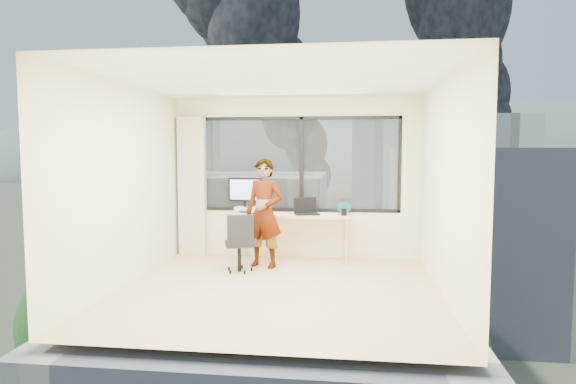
% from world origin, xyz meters
% --- Properties ---
extents(floor, '(4.00, 4.00, 0.01)m').
position_xyz_m(floor, '(0.00, 0.00, 0.00)').
color(floor, beige).
rests_on(floor, ground).
extents(ceiling, '(4.00, 4.00, 0.01)m').
position_xyz_m(ceiling, '(0.00, 0.00, 2.60)').
color(ceiling, white).
rests_on(ceiling, ground).
extents(wall_front, '(4.00, 0.01, 2.60)m').
position_xyz_m(wall_front, '(0.00, -2.00, 1.30)').
color(wall_front, beige).
rests_on(wall_front, ground).
extents(wall_left, '(0.01, 4.00, 2.60)m').
position_xyz_m(wall_left, '(-2.00, 0.00, 1.30)').
color(wall_left, beige).
rests_on(wall_left, ground).
extents(wall_right, '(0.01, 4.00, 2.60)m').
position_xyz_m(wall_right, '(2.00, 0.00, 1.30)').
color(wall_right, beige).
rests_on(wall_right, ground).
extents(window_wall, '(3.30, 0.16, 1.55)m').
position_xyz_m(window_wall, '(0.05, 2.00, 1.52)').
color(window_wall, black).
rests_on(window_wall, ground).
extents(curtain, '(0.45, 0.14, 2.30)m').
position_xyz_m(curtain, '(-1.72, 1.88, 1.15)').
color(curtain, beige).
rests_on(curtain, floor).
extents(desk, '(1.80, 0.60, 0.75)m').
position_xyz_m(desk, '(0.00, 1.66, 0.38)').
color(desk, '#CAB187').
rests_on(desk, floor).
extents(chair, '(0.56, 0.56, 0.87)m').
position_xyz_m(chair, '(-0.69, 0.83, 0.43)').
color(chair, black).
rests_on(chair, floor).
extents(person, '(0.68, 0.55, 1.63)m').
position_xyz_m(person, '(-0.38, 1.18, 0.81)').
color(person, '#2D2D33').
rests_on(person, floor).
extents(monitor, '(0.58, 0.20, 0.57)m').
position_xyz_m(monitor, '(-0.80, 1.79, 1.03)').
color(monitor, black).
rests_on(monitor, desk).
extents(game_console, '(0.35, 0.30, 0.08)m').
position_xyz_m(game_console, '(-0.80, 1.88, 0.79)').
color(game_console, white).
rests_on(game_console, desk).
extents(laptop, '(0.47, 0.48, 0.24)m').
position_xyz_m(laptop, '(0.22, 1.59, 0.87)').
color(laptop, black).
rests_on(laptop, desk).
extents(cellphone, '(0.12, 0.06, 0.01)m').
position_xyz_m(cellphone, '(-0.66, 1.59, 0.76)').
color(cellphone, black).
rests_on(cellphone, desk).
extents(pen_cup, '(0.09, 0.09, 0.11)m').
position_xyz_m(pen_cup, '(0.80, 1.56, 0.81)').
color(pen_cup, black).
rests_on(pen_cup, desk).
extents(handbag, '(0.26, 0.15, 0.19)m').
position_xyz_m(handbag, '(0.80, 1.85, 0.84)').
color(handbag, '#0D4E4A').
rests_on(handbag, desk).
extents(exterior_ground, '(400.00, 400.00, 0.04)m').
position_xyz_m(exterior_ground, '(0.00, 120.00, -14.00)').
color(exterior_ground, '#515B3D').
rests_on(exterior_ground, ground).
extents(near_bldg_a, '(16.00, 12.00, 14.00)m').
position_xyz_m(near_bldg_a, '(-9.00, 30.00, -7.00)').
color(near_bldg_a, beige).
rests_on(near_bldg_a, exterior_ground).
extents(near_bldg_b, '(14.00, 13.00, 16.00)m').
position_xyz_m(near_bldg_b, '(12.00, 38.00, -6.00)').
color(near_bldg_b, white).
rests_on(near_bldg_b, exterior_ground).
extents(far_tower_a, '(14.00, 14.00, 28.00)m').
position_xyz_m(far_tower_a, '(-35.00, 95.00, 0.00)').
color(far_tower_a, silver).
rests_on(far_tower_a, exterior_ground).
extents(far_tower_b, '(13.00, 13.00, 30.00)m').
position_xyz_m(far_tower_b, '(8.00, 120.00, 1.00)').
color(far_tower_b, silver).
rests_on(far_tower_b, exterior_ground).
extents(far_tower_c, '(15.00, 15.00, 26.00)m').
position_xyz_m(far_tower_c, '(45.00, 140.00, -1.00)').
color(far_tower_c, silver).
rests_on(far_tower_c, exterior_ground).
extents(far_tower_d, '(16.00, 14.00, 22.00)m').
position_xyz_m(far_tower_d, '(-60.00, 150.00, -3.00)').
color(far_tower_d, silver).
rests_on(far_tower_d, exterior_ground).
extents(hill_a, '(288.00, 216.00, 90.00)m').
position_xyz_m(hill_a, '(-120.00, 320.00, -14.00)').
color(hill_a, slate).
rests_on(hill_a, exterior_ground).
extents(hill_b, '(300.00, 220.00, 96.00)m').
position_xyz_m(hill_b, '(100.00, 320.00, -14.00)').
color(hill_b, slate).
rests_on(hill_b, exterior_ground).
extents(tree_a, '(7.00, 7.00, 8.00)m').
position_xyz_m(tree_a, '(-16.00, 22.00, -10.00)').
color(tree_a, '#1F4C19').
rests_on(tree_a, exterior_ground).
extents(tree_b, '(7.60, 7.60, 9.00)m').
position_xyz_m(tree_b, '(4.00, 18.00, -9.50)').
color(tree_b, '#1F4C19').
rests_on(tree_b, exterior_ground).
extents(smoke_plume_a, '(40.00, 24.00, 90.00)m').
position_xyz_m(smoke_plume_a, '(-10.00, 150.00, 39.00)').
color(smoke_plume_a, black).
rests_on(smoke_plume_a, exterior_ground).
extents(smoke_plume_b, '(30.00, 18.00, 70.00)m').
position_xyz_m(smoke_plume_b, '(55.00, 170.00, 27.00)').
color(smoke_plume_b, black).
rests_on(smoke_plume_b, exterior_ground).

